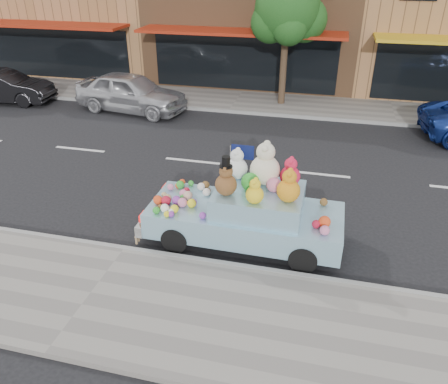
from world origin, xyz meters
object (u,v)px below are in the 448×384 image
(street_tree, at_px, (288,15))
(car_dark, at_px, (4,87))
(art_car, at_px, (247,210))
(car_silver, at_px, (131,92))

(street_tree, height_order, car_dark, street_tree)
(street_tree, height_order, art_car, street_tree)
(art_car, bearing_deg, car_dark, 147.96)
(car_silver, distance_m, art_car, 10.43)
(street_tree, relative_size, car_silver, 1.11)
(street_tree, xyz_separation_m, car_silver, (-6.01, -2.30, -2.89))
(car_dark, bearing_deg, art_car, -129.04)
(car_dark, distance_m, art_car, 14.79)
(car_dark, height_order, art_car, art_car)
(street_tree, xyz_separation_m, art_car, (0.49, -10.45, -2.88))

